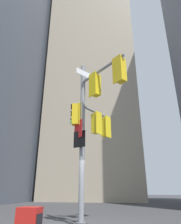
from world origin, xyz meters
TOP-DOWN VIEW (x-y plane):
  - building_mid_block at (-2.80, 22.82)m, footprint 13.31×13.31m
  - signal_pole_assembly at (0.47, 0.00)m, footprint 2.68×3.85m

SIDE VIEW (x-z plane):
  - signal_pole_assembly at x=0.47m, z-range 0.87..8.09m
  - building_mid_block at x=-2.80m, z-range 0.00..53.36m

